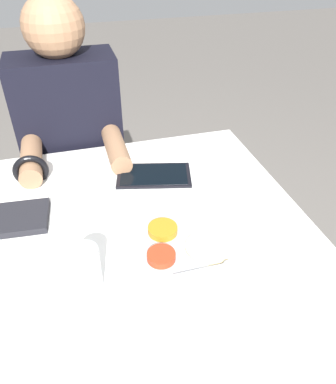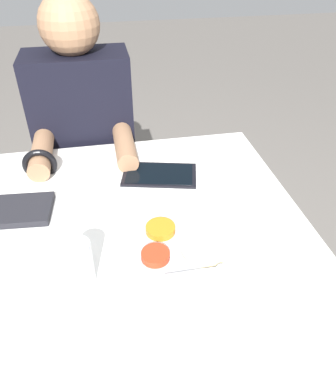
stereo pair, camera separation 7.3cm
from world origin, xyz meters
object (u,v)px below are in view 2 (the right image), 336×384
(tablet_device, at_px, (158,175))
(person_diner, at_px, (88,164))
(thali_tray, at_px, (179,249))
(drinking_glass, at_px, (77,264))
(red_notebook, at_px, (18,211))

(tablet_device, distance_m, person_diner, 0.46)
(thali_tray, bearing_deg, person_diner, 108.08)
(person_diner, relative_size, drinking_glass, 10.53)
(thali_tray, xyz_separation_m, person_diner, (-0.23, 0.71, -0.16))
(thali_tray, height_order, tablet_device, thali_tray)
(tablet_device, relative_size, drinking_glass, 2.25)
(red_notebook, relative_size, tablet_device, 0.73)
(thali_tray, xyz_separation_m, red_notebook, (-0.42, 0.23, 0.00))
(person_diner, xyz_separation_m, drinking_glass, (-0.01, -0.76, 0.21))
(thali_tray, height_order, person_diner, person_diner)
(tablet_device, xyz_separation_m, drinking_glass, (-0.25, -0.40, 0.05))
(tablet_device, relative_size, person_diner, 0.21)
(red_notebook, distance_m, drinking_glass, 0.34)
(red_notebook, bearing_deg, person_diner, 68.73)
(person_diner, bearing_deg, thali_tray, -71.92)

